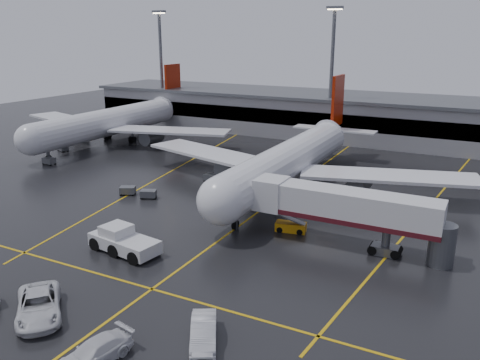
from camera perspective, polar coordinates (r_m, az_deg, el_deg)
The scene contains 21 objects.
ground at distance 60.23m, azimuth 2.57°, elevation -3.41°, with size 220.00×220.00×0.00m, color black.
apron_line_centre at distance 60.23m, azimuth 2.57°, elevation -3.40°, with size 0.25×90.00×0.02m, color gold.
apron_line_stop at distance 43.01m, azimuth -10.18°, elevation -12.34°, with size 60.00×0.25×0.02m, color gold.
apron_line_left at distance 78.10m, azimuth -7.70°, elevation 1.19°, with size 0.25×70.00×0.02m, color gold.
apron_line_right at distance 65.04m, azimuth 21.00°, elevation -3.00°, with size 0.25×70.00×0.02m, color gold.
terminal at distance 103.41m, azimuth 13.95°, elevation 7.11°, with size 122.00×19.00×8.60m.
light_mast_left at distance 116.05m, azimuth -9.15°, elevation 13.43°, with size 3.00×1.20×25.45m.
light_mast_mid at distance 97.88m, azimuth 10.61°, elevation 12.79°, with size 3.00×1.20×25.45m.
main_airliner at distance 67.55m, azimuth 6.09°, elevation 2.48°, with size 48.80×45.60×14.10m.
second_airliner at distance 99.59m, azimuth -14.41°, elevation 6.66°, with size 48.80×45.60×14.10m.
jet_bridge at distance 49.80m, azimuth 12.17°, elevation -3.37°, with size 19.90×3.40×6.05m.
pushback_tractor at distance 49.90m, azimuth -13.42°, elevation -6.96°, with size 7.81×4.17×2.66m.
belt_loader at distance 53.80m, azimuth 5.91°, elevation -5.43°, with size 3.48×2.05×2.07m.
service_van_a at distance 41.22m, azimuth -22.32°, elevation -13.32°, with size 3.11×6.74×1.87m, color silver.
service_van_b at distance 35.14m, azimuth -16.52°, elevation -18.64°, with size 2.17×5.33×1.55m, color silver.
service_van_c at distance 35.73m, azimuth -4.25°, elevation -17.16°, with size 1.74×4.98×1.64m, color silver.
baggage_cart_a at distance 65.01m, azimuth -10.58°, elevation -1.57°, with size 2.35×1.99×1.12m.
baggage_cart_b at distance 67.06m, azimuth -12.91°, elevation -1.15°, with size 2.37×2.08×1.12m.
baggage_cart_c at distance 71.19m, azimuth -3.34°, elevation 0.30°, with size 2.03×1.35×1.12m.
baggage_cart_d at distance 95.17m, azimuth -19.87°, elevation 3.53°, with size 2.32×1.89×1.12m.
baggage_cart_e at distance 86.31m, azimuth -21.29°, elevation 2.10°, with size 2.09×1.44×1.12m.
Camera 1 is at (23.59, -51.40, 20.71)m, focal length 36.77 mm.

